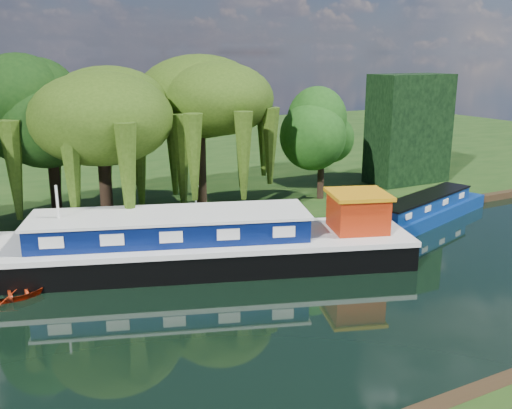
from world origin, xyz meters
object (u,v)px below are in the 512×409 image
dutch_barge (199,244)px  white_cruiser (429,219)px  narrowboat (424,212)px  red_dinghy (15,297)px

dutch_barge → white_cruiser: 15.59m
dutch_barge → narrowboat: dutch_barge is taller
dutch_barge → white_cruiser: dutch_barge is taller
red_dinghy → dutch_barge: bearing=-93.9°
narrowboat → white_cruiser: bearing=5.7°
dutch_barge → white_cruiser: (15.54, 0.70, -1.08)m
dutch_barge → white_cruiser: size_ratio=10.24×
white_cruiser → narrowboat: bearing=110.7°
narrowboat → white_cruiser: narrowboat is taller
dutch_barge → narrowboat: bearing=20.4°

